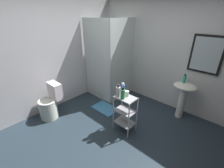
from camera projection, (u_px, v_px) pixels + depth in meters
ground_plane at (113, 141)px, 2.72m from camera, size 4.20×4.20×0.02m
wall_back at (168, 54)px, 3.40m from camera, size 4.20×0.14×2.50m
wall_left at (51, 55)px, 3.31m from camera, size 0.10×4.20×2.50m
shower_stall at (110, 79)px, 4.08m from camera, size 0.92×0.92×2.00m
pedestal_sink at (184, 94)px, 3.11m from camera, size 0.46×0.37×0.81m
sink_faucet at (189, 80)px, 3.07m from camera, size 0.03×0.03×0.10m
toilet at (50, 104)px, 3.23m from camera, size 0.37×0.49×0.76m
storage_cart at (125, 111)px, 2.79m from camera, size 0.38×0.28×0.74m
hand_soap_bottle at (184, 79)px, 3.02m from camera, size 0.06×0.06×0.18m
body_wash_bottle_green at (123, 94)px, 2.58m from camera, size 0.08×0.08×0.22m
lotion_bottle_white at (118, 92)px, 2.63m from camera, size 0.08×0.08×0.24m
shampoo_bottle_blue at (123, 89)px, 2.74m from camera, size 0.08×0.08×0.22m
rinse_cup at (127, 93)px, 2.68m from camera, size 0.08×0.08×0.10m
bath_mat at (105, 108)px, 3.62m from camera, size 0.60×0.40×0.02m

